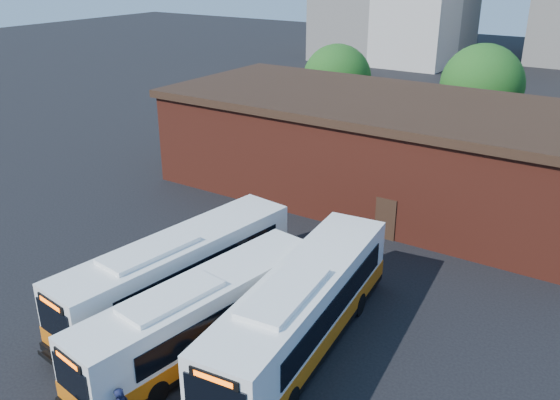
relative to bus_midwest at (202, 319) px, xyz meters
The scene contains 7 objects.
ground 1.97m from the bus_midwest, 151.03° to the right, with size 220.00×220.00×0.00m, color black.
bus_midwest is the anchor object (origin of this frame).
bus_mideast 3.71m from the bus_midwest, 146.72° to the left, with size 4.04×12.69×3.41m.
bus_east 3.93m from the bus_midwest, 35.03° to the left, with size 4.07×13.13×3.53m.
depot_building 19.47m from the bus_midwest, 93.44° to the left, with size 28.60×12.60×6.40m.
tree_west 33.44m from the bus_midwest, 109.60° to the left, with size 6.00×6.00×7.65m.
tree_mid 33.56m from the bus_midwest, 88.56° to the left, with size 6.56×6.56×8.36m.
Camera 1 is at (14.68, -14.09, 14.73)m, focal length 38.00 mm.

